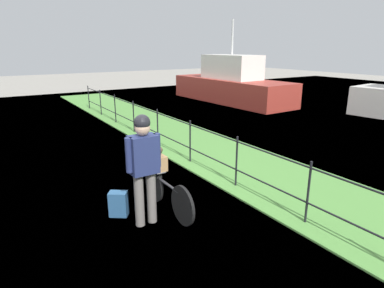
# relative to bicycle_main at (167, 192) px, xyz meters

# --- Properties ---
(ground_plane) EXTENTS (60.00, 60.00, 0.00)m
(ground_plane) POSITION_rel_bicycle_main_xyz_m (-0.97, -0.48, -0.33)
(ground_plane) COLOR gray
(grass_strip) EXTENTS (27.00, 2.40, 0.03)m
(grass_strip) POSITION_rel_bicycle_main_xyz_m (-0.97, 2.47, -0.31)
(grass_strip) COLOR #569342
(grass_strip) RESTS_ON ground
(iron_fence) EXTENTS (18.04, 0.04, 1.00)m
(iron_fence) POSITION_rel_bicycle_main_xyz_m (-0.97, 1.57, 0.25)
(iron_fence) COLOR black
(iron_fence) RESTS_ON ground
(bicycle_main) EXTENTS (1.57, 0.16, 0.62)m
(bicycle_main) POSITION_rel_bicycle_main_xyz_m (0.00, 0.00, 0.00)
(bicycle_main) COLOR black
(bicycle_main) RESTS_ON ground
(wooden_crate) EXTENTS (0.35, 0.25, 0.25)m
(wooden_crate) POSITION_rel_bicycle_main_xyz_m (-0.34, -0.00, 0.41)
(wooden_crate) COLOR #A87F51
(wooden_crate) RESTS_ON bicycle_main
(terrier_dog) EXTENTS (0.32, 0.14, 0.18)m
(terrier_dog) POSITION_rel_bicycle_main_xyz_m (-0.31, -0.00, 0.61)
(terrier_dog) COLOR #4C3D2D
(terrier_dog) RESTS_ON wooden_crate
(cyclist_person) EXTENTS (0.26, 0.54, 1.68)m
(cyclist_person) POSITION_rel_bicycle_main_xyz_m (0.17, -0.45, 0.67)
(cyclist_person) COLOR slate
(cyclist_person) RESTS_ON ground
(backpack_on_paving) EXTENTS (0.31, 0.33, 0.40)m
(backpack_on_paving) POSITION_rel_bicycle_main_xyz_m (-0.28, -0.71, -0.13)
(backpack_on_paving) COLOR #28517A
(backpack_on_paving) RESTS_ON ground
(mooring_bollard) EXTENTS (0.20, 0.20, 0.49)m
(mooring_bollard) POSITION_rel_bicycle_main_xyz_m (-3.11, 1.07, -0.08)
(mooring_bollard) COLOR #38383D
(mooring_bollard) RESTS_ON ground
(moored_boat_near) EXTENTS (6.81, 2.36, 3.82)m
(moored_boat_near) POSITION_rel_bicycle_main_xyz_m (-8.34, 8.04, 0.49)
(moored_boat_near) COLOR #9E3328
(moored_boat_near) RESTS_ON ground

